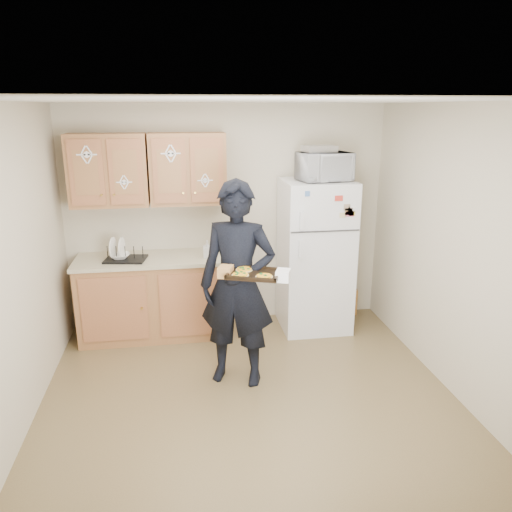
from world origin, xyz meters
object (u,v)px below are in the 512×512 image
at_px(refrigerator, 315,256).
at_px(dish_rack, 125,253).
at_px(baking_tray, 254,275).
at_px(microwave, 324,167).
at_px(person, 238,285).

xyz_separation_m(refrigerator, dish_rack, (-2.07, -0.00, 0.13)).
bearing_deg(baking_tray, microwave, 74.08).
distance_m(refrigerator, microwave, 1.00).
distance_m(person, microwave, 1.72).
xyz_separation_m(person, dish_rack, (-1.07, 1.05, 0.05)).
bearing_deg(refrigerator, dish_rack, -179.90).
bearing_deg(microwave, dish_rack, 168.63).
bearing_deg(refrigerator, microwave, -44.29).
bearing_deg(person, dish_rack, 156.02).
distance_m(refrigerator, dish_rack, 2.08).
xyz_separation_m(person, microwave, (1.06, 1.01, 0.91)).
xyz_separation_m(baking_tray, microwave, (0.95, 1.29, 0.73)).
distance_m(refrigerator, person, 1.46).
bearing_deg(baking_tray, refrigerator, 76.60).
relative_size(refrigerator, dish_rack, 4.10).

